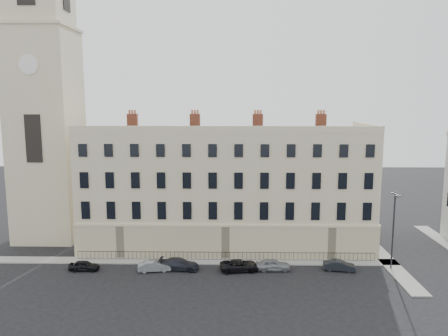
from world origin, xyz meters
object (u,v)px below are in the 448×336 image
(car_d, at_px, (240,265))
(car_e, at_px, (273,265))
(streetlamp, at_px, (393,227))
(car_f, at_px, (339,266))
(car_b, at_px, (155,266))
(car_c, at_px, (179,264))
(car_a, at_px, (84,266))

(car_d, xyz_separation_m, car_e, (3.66, 0.20, 0.03))
(car_e, distance_m, streetlamp, 13.88)
(car_d, relative_size, car_f, 1.26)
(car_b, xyz_separation_m, car_c, (2.68, 0.47, 0.05))
(car_a, relative_size, car_e, 0.86)
(car_a, relative_size, car_f, 0.94)
(car_d, height_order, streetlamp, streetlamp)
(car_b, height_order, car_f, car_b)
(car_c, bearing_deg, streetlamp, -84.28)
(car_f, distance_m, streetlamp, 7.28)
(car_a, height_order, car_d, car_d)
(car_b, relative_size, car_d, 0.81)
(car_a, height_order, car_e, car_e)
(car_b, bearing_deg, car_e, -96.93)
(car_a, bearing_deg, car_f, -90.34)
(car_b, height_order, car_c, car_c)
(car_e, xyz_separation_m, streetlamp, (13.20, 0.44, 4.25))
(car_c, height_order, car_e, car_e)
(car_d, bearing_deg, car_e, -94.53)
(car_b, bearing_deg, car_a, 80.79)
(car_a, xyz_separation_m, car_d, (17.27, 0.23, 0.06))
(car_b, distance_m, car_c, 2.72)
(car_d, distance_m, car_e, 3.67)
(car_a, height_order, streetlamp, streetlamp)
(car_a, relative_size, car_b, 0.92)
(car_c, bearing_deg, car_f, -85.16)
(car_e, distance_m, car_f, 7.36)
(car_a, relative_size, streetlamp, 0.37)
(car_b, xyz_separation_m, car_d, (9.43, 0.27, 0.02))
(car_c, relative_size, car_d, 1.00)
(car_b, height_order, car_e, car_e)
(car_e, bearing_deg, car_a, 89.35)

